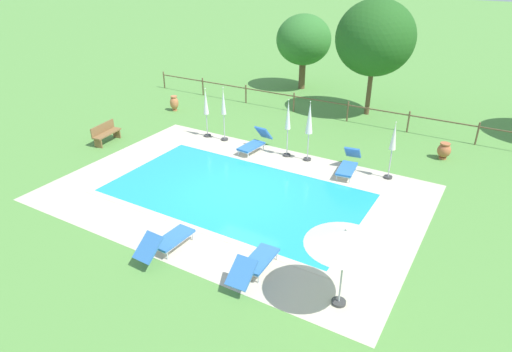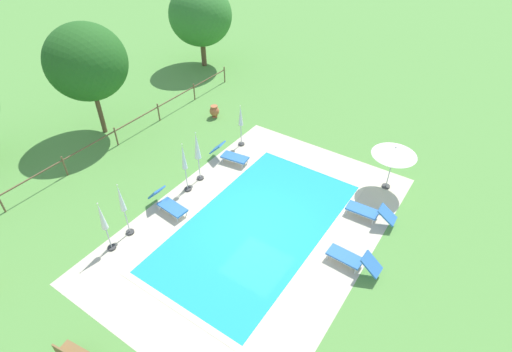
{
  "view_description": "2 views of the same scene",
  "coord_description": "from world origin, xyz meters",
  "px_view_note": "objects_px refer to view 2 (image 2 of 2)",
  "views": [
    {
      "loc": [
        7.79,
        -11.79,
        7.82
      ],
      "look_at": [
        0.55,
        0.5,
        0.6
      ],
      "focal_mm": 31.39,
      "sensor_mm": 36.0,
      "label": 1
    },
    {
      "loc": [
        -9.56,
        -6.37,
        11.63
      ],
      "look_at": [
        1.63,
        1.17,
        0.96
      ],
      "focal_mm": 28.13,
      "sensor_mm": 36.0,
      "label": 2
    }
  ],
  "objects_px": {
    "patio_umbrella_closed_row_centre": "(103,220)",
    "tree_far_west": "(86,62)",
    "sun_lounger_north_end": "(352,259)",
    "sun_lounger_north_near_steps": "(168,203)",
    "sun_lounger_north_mid": "(369,212)",
    "patio_umbrella_closed_row_west": "(122,203)",
    "sun_lounger_north_far": "(230,155)",
    "terracotta_urn_by_tree": "(214,111)",
    "tree_west_mid": "(200,15)",
    "patio_umbrella_closed_row_east": "(241,120)",
    "patio_umbrella_closed_row_mid_west": "(197,148)",
    "patio_umbrella_closed_row_mid_east": "(184,161)",
    "patio_umbrella_open_foreground": "(395,151)"
  },
  "relations": [
    {
      "from": "sun_lounger_north_near_steps",
      "to": "sun_lounger_north_mid",
      "type": "bearing_deg",
      "value": -59.38
    },
    {
      "from": "sun_lounger_north_far",
      "to": "terracotta_urn_by_tree",
      "type": "height_order",
      "value": "sun_lounger_north_far"
    },
    {
      "from": "sun_lounger_north_near_steps",
      "to": "tree_west_mid",
      "type": "height_order",
      "value": "tree_west_mid"
    },
    {
      "from": "patio_umbrella_closed_row_mid_west",
      "to": "terracotta_urn_by_tree",
      "type": "xyz_separation_m",
      "value": [
        4.84,
        3.01,
        -1.33
      ]
    },
    {
      "from": "sun_lounger_north_near_steps",
      "to": "patio_umbrella_closed_row_east",
      "type": "relative_size",
      "value": 0.84
    },
    {
      "from": "patio_umbrella_closed_row_west",
      "to": "patio_umbrella_closed_row_mid_east",
      "type": "distance_m",
      "value": 3.28
    },
    {
      "from": "patio_umbrella_closed_row_centre",
      "to": "terracotta_urn_by_tree",
      "type": "bearing_deg",
      "value": 16.56
    },
    {
      "from": "sun_lounger_north_mid",
      "to": "sun_lounger_north_far",
      "type": "distance_m",
      "value": 7.13
    },
    {
      "from": "patio_umbrella_closed_row_east",
      "to": "tree_far_west",
      "type": "distance_m",
      "value": 7.95
    },
    {
      "from": "sun_lounger_north_mid",
      "to": "patio_umbrella_closed_row_mid_west",
      "type": "relative_size",
      "value": 0.8
    },
    {
      "from": "patio_umbrella_closed_row_west",
      "to": "patio_umbrella_closed_row_centre",
      "type": "xyz_separation_m",
      "value": [
        -0.94,
        -0.04,
        -0.1
      ]
    },
    {
      "from": "patio_umbrella_closed_row_centre",
      "to": "tree_far_west",
      "type": "relative_size",
      "value": 0.4
    },
    {
      "from": "sun_lounger_north_mid",
      "to": "patio_umbrella_open_foreground",
      "type": "xyz_separation_m",
      "value": [
        2.36,
        0.09,
        1.59
      ]
    },
    {
      "from": "tree_far_west",
      "to": "patio_umbrella_closed_row_east",
      "type": "bearing_deg",
      "value": -65.8
    },
    {
      "from": "sun_lounger_north_end",
      "to": "patio_umbrella_open_foreground",
      "type": "bearing_deg",
      "value": 5.75
    },
    {
      "from": "sun_lounger_north_near_steps",
      "to": "patio_umbrella_closed_row_mid_east",
      "type": "distance_m",
      "value": 1.9
    },
    {
      "from": "patio_umbrella_closed_row_mid_west",
      "to": "patio_umbrella_closed_row_centre",
      "type": "bearing_deg",
      "value": 179.56
    },
    {
      "from": "sun_lounger_north_mid",
      "to": "sun_lounger_north_far",
      "type": "bearing_deg",
      "value": 89.87
    },
    {
      "from": "sun_lounger_north_near_steps",
      "to": "patio_umbrella_closed_row_centre",
      "type": "relative_size",
      "value": 0.83
    },
    {
      "from": "patio_umbrella_closed_row_mid_west",
      "to": "tree_far_west",
      "type": "distance_m",
      "value": 7.32
    },
    {
      "from": "tree_far_west",
      "to": "terracotta_urn_by_tree",
      "type": "bearing_deg",
      "value": -40.91
    },
    {
      "from": "terracotta_urn_by_tree",
      "to": "tree_west_mid",
      "type": "bearing_deg",
      "value": 44.22
    },
    {
      "from": "tree_far_west",
      "to": "tree_west_mid",
      "type": "bearing_deg",
      "value": 7.38
    },
    {
      "from": "patio_umbrella_closed_row_mid_west",
      "to": "terracotta_urn_by_tree",
      "type": "height_order",
      "value": "patio_umbrella_closed_row_mid_west"
    },
    {
      "from": "sun_lounger_north_end",
      "to": "tree_west_mid",
      "type": "xyz_separation_m",
      "value": [
        11.07,
        16.12,
        3.1
      ]
    },
    {
      "from": "sun_lounger_north_mid",
      "to": "terracotta_urn_by_tree",
      "type": "height_order",
      "value": "sun_lounger_north_mid"
    },
    {
      "from": "patio_umbrella_open_foreground",
      "to": "patio_umbrella_closed_row_mid_east",
      "type": "xyz_separation_m",
      "value": [
        -5.15,
        7.29,
        -0.35
      ]
    },
    {
      "from": "sun_lounger_north_mid",
      "to": "patio_umbrella_closed_row_west",
      "type": "height_order",
      "value": "patio_umbrella_closed_row_west"
    },
    {
      "from": "sun_lounger_north_mid",
      "to": "patio_umbrella_closed_row_centre",
      "type": "bearing_deg",
      "value": 133.15
    },
    {
      "from": "patio_umbrella_closed_row_mid_west",
      "to": "patio_umbrella_closed_row_mid_east",
      "type": "relative_size",
      "value": 1.02
    },
    {
      "from": "terracotta_urn_by_tree",
      "to": "tree_far_west",
      "type": "bearing_deg",
      "value": 139.09
    },
    {
      "from": "patio_umbrella_closed_row_mid_east",
      "to": "tree_far_west",
      "type": "distance_m",
      "value": 7.5
    },
    {
      "from": "sun_lounger_north_end",
      "to": "tree_far_west",
      "type": "height_order",
      "value": "tree_far_west"
    },
    {
      "from": "sun_lounger_north_mid",
      "to": "patio_umbrella_closed_row_mid_west",
      "type": "distance_m",
      "value": 7.79
    },
    {
      "from": "patio_umbrella_closed_row_mid_west",
      "to": "patio_umbrella_closed_row_mid_east",
      "type": "bearing_deg",
      "value": -176.4
    },
    {
      "from": "patio_umbrella_open_foreground",
      "to": "patio_umbrella_closed_row_east",
      "type": "bearing_deg",
      "value": 96.62
    },
    {
      "from": "patio_umbrella_closed_row_mid_west",
      "to": "patio_umbrella_closed_row_west",
      "type": "bearing_deg",
      "value": 178.96
    },
    {
      "from": "sun_lounger_north_end",
      "to": "sun_lounger_north_near_steps",
      "type": "bearing_deg",
      "value": 101.48
    },
    {
      "from": "sun_lounger_north_mid",
      "to": "sun_lounger_north_end",
      "type": "xyz_separation_m",
      "value": [
        -2.7,
        -0.42,
        0.01
      ]
    },
    {
      "from": "sun_lounger_north_far",
      "to": "terracotta_urn_by_tree",
      "type": "relative_size",
      "value": 2.82
    },
    {
      "from": "sun_lounger_north_near_steps",
      "to": "patio_umbrella_open_foreground",
      "type": "relative_size",
      "value": 0.87
    },
    {
      "from": "sun_lounger_north_far",
      "to": "tree_far_west",
      "type": "xyz_separation_m",
      "value": [
        -1.62,
        7.28,
        3.55
      ]
    },
    {
      "from": "patio_umbrella_closed_row_mid_east",
      "to": "terracotta_urn_by_tree",
      "type": "height_order",
      "value": "patio_umbrella_closed_row_mid_east"
    },
    {
      "from": "patio_umbrella_closed_row_mid_west",
      "to": "sun_lounger_north_far",
      "type": "bearing_deg",
      "value": -9.24
    },
    {
      "from": "sun_lounger_north_near_steps",
      "to": "patio_umbrella_closed_row_mid_east",
      "type": "xyz_separation_m",
      "value": [
        1.45,
        0.22,
        1.21
      ]
    },
    {
      "from": "patio_umbrella_closed_row_mid_east",
      "to": "sun_lounger_north_mid",
      "type": "bearing_deg",
      "value": -69.29
    },
    {
      "from": "sun_lounger_north_end",
      "to": "terracotta_urn_by_tree",
      "type": "relative_size",
      "value": 2.84
    },
    {
      "from": "patio_umbrella_closed_row_east",
      "to": "tree_far_west",
      "type": "height_order",
      "value": "tree_far_west"
    },
    {
      "from": "sun_lounger_north_mid",
      "to": "patio_umbrella_closed_row_centre",
      "type": "distance_m",
      "value": 10.31
    },
    {
      "from": "patio_umbrella_closed_row_mid_east",
      "to": "tree_west_mid",
      "type": "bearing_deg",
      "value": 36.71
    }
  ]
}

